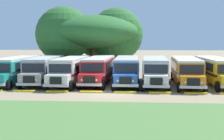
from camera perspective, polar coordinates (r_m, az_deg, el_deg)
ground_plane at (r=27.65m, az=-0.80°, el=-4.34°), size 220.00×220.00×0.00m
foreground_grass_strip at (r=19.08m, az=-3.19°, el=-8.94°), size 80.00×10.22×0.01m
parked_bus_slot_0 at (r=35.93m, az=-17.10°, el=0.27°), size 2.91×10.87×2.82m
parked_bus_slot_1 at (r=35.32m, az=-12.35°, el=0.30°), size 3.01×10.88×2.82m
parked_bus_slot_2 at (r=33.98m, az=-7.52°, el=0.18°), size 3.08×10.89×2.82m
parked_bus_slot_3 at (r=34.28m, az=-2.43°, el=0.27°), size 3.06×10.89×2.82m
parked_bus_slot_4 at (r=33.78m, az=2.77°, el=0.19°), size 2.71×10.84×2.82m
parked_bus_slot_5 at (r=33.50m, az=7.87°, el=0.09°), size 2.99×10.88×2.82m
parked_bus_slot_6 at (r=33.68m, az=13.50°, el=0.02°), size 3.10×10.89×2.82m
parked_bus_slot_7 at (r=34.85m, az=18.61°, el=0.06°), size 2.97×10.88×2.82m
curb_wheelstop_1 at (r=29.61m, az=-15.94°, el=-3.75°), size 2.00×0.36×0.15m
curb_wheelstop_2 at (r=28.69m, az=-10.09°, el=-3.91°), size 2.00×0.36×0.15m
curb_wheelstop_3 at (r=28.08m, az=-3.92°, el=-4.05°), size 2.00×0.36×0.15m
curb_wheelstop_4 at (r=27.81m, az=2.45°, el=-4.13°), size 2.00×0.36×0.15m
curb_wheelstop_5 at (r=27.89m, az=8.87°, el=-4.17°), size 2.00×0.36×0.15m
curb_wheelstop_6 at (r=28.30m, az=15.17°, el=-4.16°), size 2.00×0.36×0.15m
broad_shade_tree at (r=45.62m, az=-3.64°, el=6.69°), size 15.21×13.56×9.47m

